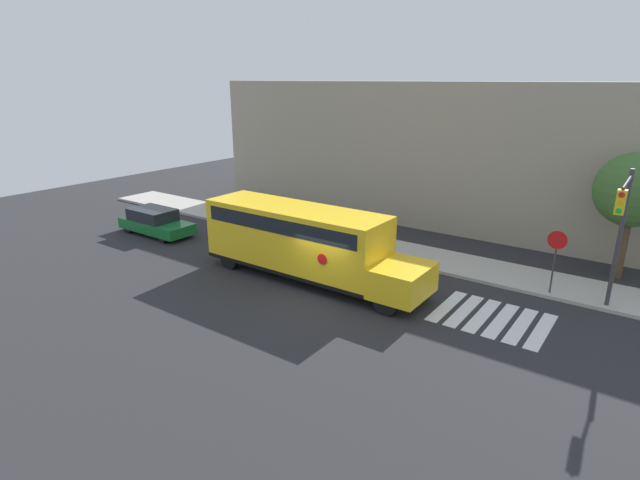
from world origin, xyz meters
TOP-DOWN VIEW (x-y plane):
  - ground_plane at (0.00, 0.00)m, footprint 60.00×60.00m
  - sidewalk_strip at (0.00, 6.50)m, footprint 44.00×3.00m
  - building_backdrop at (0.00, 13.00)m, footprint 32.00×4.00m
  - crosswalk_stripes at (6.22, 2.00)m, footprint 4.00×3.20m
  - school_bus at (-1.90, 1.03)m, footprint 10.52×2.57m
  - parked_car at (-12.76, 1.37)m, footprint 4.67×1.86m
  - stop_sign at (7.51, 5.34)m, footprint 0.75×0.10m
  - traffic_light at (9.57, 4.52)m, footprint 0.28×2.85m
  - tree_near_sidewalk at (9.51, 9.23)m, footprint 3.16×3.16m

SIDE VIEW (x-z plane):
  - ground_plane at x=0.00m, z-range 0.00..0.00m
  - crosswalk_stripes at x=6.22m, z-range 0.00..0.01m
  - sidewalk_strip at x=0.00m, z-range 0.00..0.15m
  - parked_car at x=-12.76m, z-range -0.01..1.45m
  - school_bus at x=-1.90m, z-range 0.22..3.40m
  - stop_sign at x=7.51m, z-range 0.47..3.27m
  - traffic_light at x=9.57m, z-range 0.86..6.30m
  - tree_near_sidewalk at x=9.51m, z-range 1.18..6.76m
  - building_backdrop at x=0.00m, z-range 0.00..8.34m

